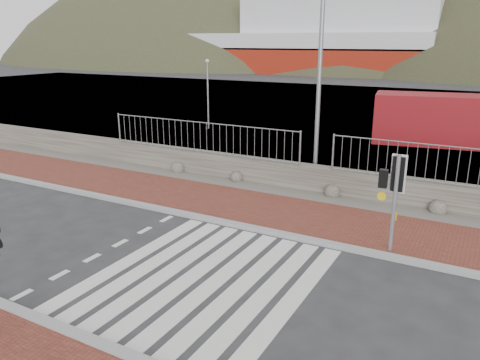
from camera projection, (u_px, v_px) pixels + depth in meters
The scene contains 14 objects.
ground at pixel (205, 278), 10.60m from camera, with size 220.00×220.00×0.00m, color #28282B.
sidewalk_far at pixel (284, 214), 14.37m from camera, with size 40.00×3.00×0.08m, color brown.
kerb_near at pixel (111, 349), 8.06m from camera, with size 40.00×0.25×0.12m, color gray.
kerb_far at pixel (263, 231), 13.10m from camera, with size 40.00×0.25×0.12m, color gray.
zebra_crossing at pixel (205, 278), 10.60m from camera, with size 4.62×5.60×0.01m.
gravel_strip at pixel (308, 196), 16.05m from camera, with size 40.00×1.50×0.06m, color #59544C.
stone_wall at pixel (316, 179), 16.60m from camera, with size 40.00×0.60×0.90m, color #49453C.
railing at pixel (317, 142), 16.08m from camera, with size 18.07×0.07×1.22m.
quay at pixel (413, 114), 34.04m from camera, with size 120.00×40.00×0.50m, color #4C4C4F.
water at pixel (456, 80), 63.45m from camera, with size 220.00×50.00×0.05m, color #3F4C54.
ferry at pixel (301, 39), 77.46m from camera, with size 50.00×16.00×20.00m.
traffic_signal_far at pixel (395, 183), 11.32m from camera, with size 0.61×0.22×2.56m.
streetlight at pixel (324, 45), 16.01m from camera, with size 1.80×0.86×8.90m.
shipping_container at pixel (436, 119), 24.06m from camera, with size 6.07×2.53×2.53m, color maroon.
Camera 1 is at (5.27, -7.96, 5.17)m, focal length 35.00 mm.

